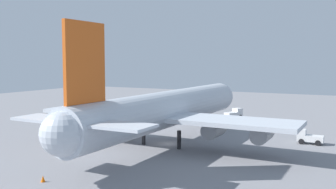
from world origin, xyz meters
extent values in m
plane|color=gray|center=(0.00, 0.00, 0.00)|extent=(235.34, 235.34, 0.00)
cylinder|color=silver|center=(0.00, 0.00, 6.36)|extent=(52.94, 6.44, 6.44)
sphere|color=silver|center=(26.47, 0.00, 6.36)|extent=(6.32, 6.32, 6.32)
sphere|color=silver|center=(-26.47, 0.00, 6.36)|extent=(5.48, 5.48, 5.48)
cube|color=#D85919|center=(-22.23, 0.00, 14.73)|extent=(7.41, 0.50, 10.31)
cube|color=silver|center=(-23.29, -5.13, 7.32)|extent=(4.76, 9.67, 0.36)
cube|color=silver|center=(-23.29, 5.13, 7.32)|extent=(4.76, 9.67, 0.36)
cube|color=silver|center=(-2.65, -12.70, 5.39)|extent=(9.00, 21.54, 0.70)
cube|color=silver|center=(-2.65, 12.70, 5.39)|extent=(9.00, 21.54, 0.70)
cylinder|color=gray|center=(-1.65, -9.47, 3.69)|extent=(5.16, 2.71, 2.71)
cylinder|color=gray|center=(-1.65, -17.44, 3.69)|extent=(5.16, 2.71, 2.71)
cylinder|color=gray|center=(-1.65, 9.47, 3.69)|extent=(5.16, 2.71, 2.71)
cylinder|color=gray|center=(-1.65, 17.44, 3.69)|extent=(5.16, 2.71, 2.71)
cylinder|color=black|center=(16.94, 0.00, 1.57)|extent=(0.70, 0.70, 3.13)
cylinder|color=black|center=(-2.65, -3.54, 1.57)|extent=(0.70, 0.70, 3.13)
cylinder|color=black|center=(-2.65, 3.54, 1.57)|extent=(0.70, 0.70, 3.13)
cube|color=white|center=(11.89, -21.25, 1.52)|extent=(1.84, 1.50, 2.08)
cube|color=white|center=(11.91, -23.51, 1.03)|extent=(1.85, 3.04, 1.11)
cylinder|color=black|center=(12.90, -21.36, 0.48)|extent=(0.29, 0.96, 0.96)
cylinder|color=black|center=(10.89, -21.37, 0.48)|extent=(0.29, 0.96, 0.96)
cylinder|color=black|center=(12.92, -24.15, 0.48)|extent=(0.29, 0.96, 0.96)
cylinder|color=black|center=(10.91, -24.17, 0.48)|extent=(0.29, 0.96, 0.96)
cube|color=#333338|center=(-2.36, 19.42, 1.30)|extent=(2.31, 2.07, 1.65)
cube|color=#2D5193|center=(-1.51, 21.06, 1.02)|extent=(2.76, 2.95, 1.09)
cylinder|color=black|center=(-3.27, 19.92, 0.47)|extent=(0.68, 0.97, 0.95)
cylinder|color=black|center=(-1.43, 18.96, 0.47)|extent=(0.68, 0.97, 0.95)
cylinder|color=black|center=(-2.22, 21.95, 0.47)|extent=(0.68, 0.97, 0.95)
cylinder|color=black|center=(-0.38, 21.00, 0.47)|extent=(0.68, 0.97, 0.95)
cube|color=white|center=(36.64, -1.29, 1.46)|extent=(2.66, 2.62, 2.07)
cube|color=white|center=(34.28, -0.24, 1.01)|extent=(3.65, 3.06, 1.18)
cylinder|color=black|center=(36.23, -2.28, 0.42)|extent=(0.88, 0.60, 0.84)
cylinder|color=black|center=(37.11, -0.33, 0.42)|extent=(0.88, 0.60, 0.84)
cylinder|color=black|center=(33.32, -0.98, 0.42)|extent=(0.88, 0.60, 0.84)
cylinder|color=black|center=(34.19, 0.97, 0.42)|extent=(0.88, 0.60, 0.84)
cone|color=orange|center=(26.48, -1.19, 0.40)|extent=(0.56, 0.56, 0.81)
cone|color=orange|center=(-26.48, 3.46, 0.40)|extent=(0.56, 0.56, 0.80)
camera|label=1|loc=(-59.62, -31.76, 14.96)|focal=40.56mm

